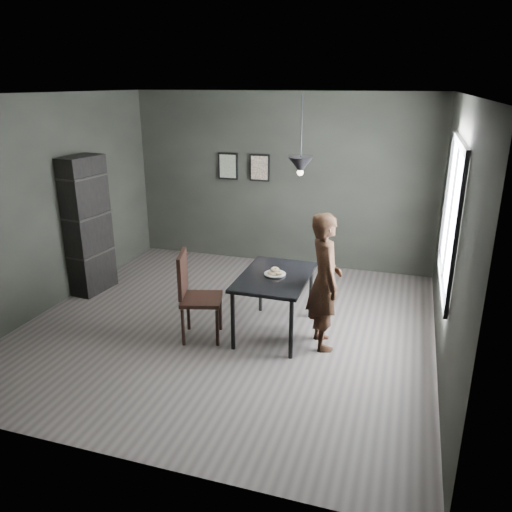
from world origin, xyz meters
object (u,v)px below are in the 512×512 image
(wood_chair, at_px, (193,290))
(shelf_unit, at_px, (87,226))
(pendant_lamp, at_px, (300,165))
(cafe_table, at_px, (275,281))
(woman, at_px, (325,281))
(white_plate, at_px, (275,274))

(wood_chair, height_order, shelf_unit, shelf_unit)
(shelf_unit, xyz_separation_m, pendant_lamp, (3.17, -0.38, 1.07))
(cafe_table, xyz_separation_m, woman, (0.62, -0.13, 0.13))
(cafe_table, distance_m, white_plate, 0.09)
(cafe_table, xyz_separation_m, pendant_lamp, (0.25, 0.10, 1.38))
(pendant_lamp, bearing_deg, shelf_unit, 173.11)
(woman, xyz_separation_m, pendant_lamp, (-0.37, 0.23, 1.25))
(white_plate, height_order, shelf_unit, shelf_unit)
(white_plate, bearing_deg, cafe_table, -78.19)
(woman, height_order, wood_chair, woman)
(white_plate, height_order, pendant_lamp, pendant_lamp)
(white_plate, xyz_separation_m, pendant_lamp, (0.25, 0.09, 1.29))
(wood_chair, height_order, pendant_lamp, pendant_lamp)
(woman, relative_size, shelf_unit, 0.81)
(woman, bearing_deg, cafe_table, 54.58)
(wood_chair, xyz_separation_m, shelf_unit, (-2.04, 0.90, 0.37))
(white_plate, xyz_separation_m, shelf_unit, (-2.92, 0.47, 0.23))
(white_plate, distance_m, wood_chair, 0.99)
(woman, bearing_deg, wood_chair, 77.24)
(white_plate, distance_m, shelf_unit, 2.96)
(white_plate, xyz_separation_m, woman, (0.62, -0.14, 0.04))
(white_plate, distance_m, woman, 0.64)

